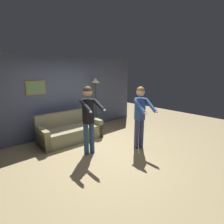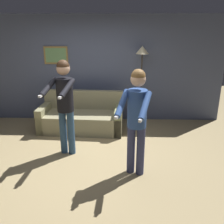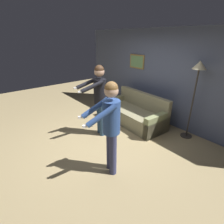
{
  "view_description": "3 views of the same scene",
  "coord_description": "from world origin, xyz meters",
  "px_view_note": "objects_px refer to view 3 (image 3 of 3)",
  "views": [
    {
      "loc": [
        -2.8,
        -3.33,
        2.16
      ],
      "look_at": [
        0.18,
        -0.12,
        1.11
      ],
      "focal_mm": 28.0,
      "sensor_mm": 36.0,
      "label": 1
    },
    {
      "loc": [
        0.65,
        -4.08,
        2.34
      ],
      "look_at": [
        0.53,
        -0.23,
        1.0
      ],
      "focal_mm": 40.0,
      "sensor_mm": 36.0,
      "label": 2
    },
    {
      "loc": [
        2.99,
        -2.11,
        2.38
      ],
      "look_at": [
        0.47,
        -0.06,
        0.96
      ],
      "focal_mm": 28.0,
      "sensor_mm": 36.0,
      "label": 3
    }
  ],
  "objects_px": {
    "couch": "(135,114)",
    "torchiere_lamp": "(198,77)",
    "person_standing_right": "(110,121)",
    "person_standing_left": "(99,94)"
  },
  "relations": [
    {
      "from": "couch",
      "to": "person_standing_right",
      "type": "height_order",
      "value": "person_standing_right"
    },
    {
      "from": "couch",
      "to": "person_standing_right",
      "type": "xyz_separation_m",
      "value": [
        1.14,
        -1.83,
        0.78
      ]
    },
    {
      "from": "torchiere_lamp",
      "to": "person_standing_right",
      "type": "distance_m",
      "value": 2.37
    },
    {
      "from": "torchiere_lamp",
      "to": "person_standing_left",
      "type": "bearing_deg",
      "value": -132.35
    },
    {
      "from": "torchiere_lamp",
      "to": "person_standing_left",
      "type": "relative_size",
      "value": 1.06
    },
    {
      "from": "couch",
      "to": "torchiere_lamp",
      "type": "distance_m",
      "value": 1.94
    },
    {
      "from": "torchiere_lamp",
      "to": "person_standing_right",
      "type": "bearing_deg",
      "value": -96.24
    },
    {
      "from": "person_standing_right",
      "to": "couch",
      "type": "bearing_deg",
      "value": 121.98
    },
    {
      "from": "couch",
      "to": "torchiere_lamp",
      "type": "height_order",
      "value": "torchiere_lamp"
    },
    {
      "from": "person_standing_right",
      "to": "person_standing_left",
      "type": "bearing_deg",
      "value": 152.43
    }
  ]
}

